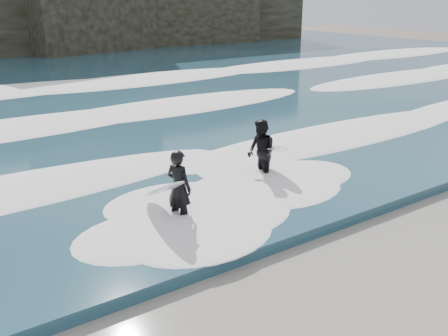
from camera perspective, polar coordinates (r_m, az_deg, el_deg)
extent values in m
plane|color=#74614F|center=(10.82, 22.71, -13.34)|extent=(120.00, 120.00, 0.00)
cube|color=#1E4253|center=(34.94, -21.02, 9.26)|extent=(90.00, 52.00, 0.30)
ellipsoid|color=white|center=(16.61, -3.57, 1.22)|extent=(60.00, 3.20, 0.20)
ellipsoid|color=white|center=(22.68, -12.80, 5.82)|extent=(60.00, 4.00, 0.24)
ellipsoid|color=white|center=(31.06, -19.21, 8.89)|extent=(60.00, 4.80, 0.30)
imported|color=black|center=(12.48, -5.17, -2.27)|extent=(0.70, 0.84, 1.97)
ellipsoid|color=white|center=(12.33, -6.90, -2.42)|extent=(0.77, 2.14, 1.18)
imported|color=black|center=(15.18, 4.24, 1.80)|extent=(0.92, 1.09, 1.99)
ellipsoid|color=silver|center=(15.41, 5.47, 2.33)|extent=(0.92, 2.04, 0.50)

